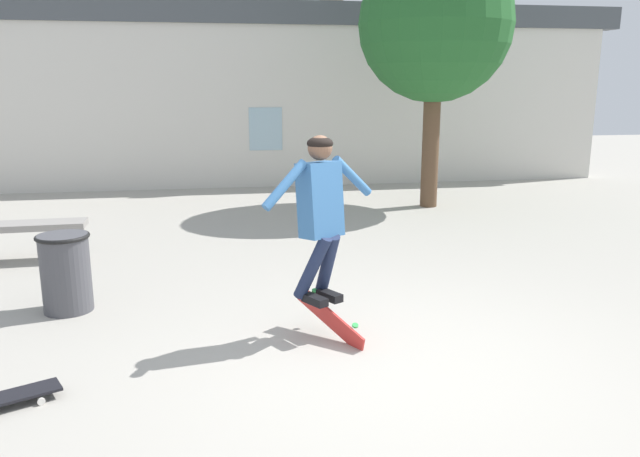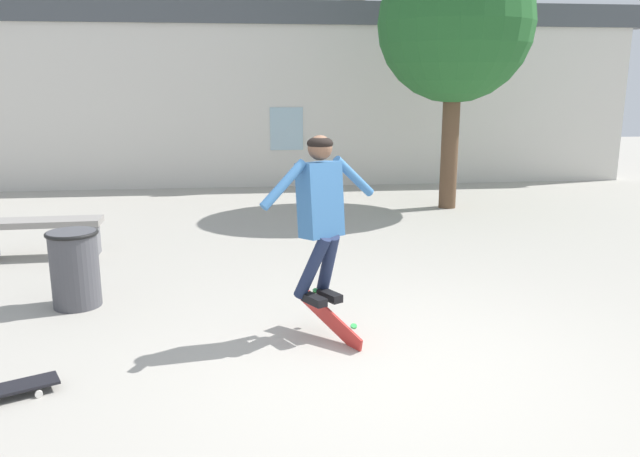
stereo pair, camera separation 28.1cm
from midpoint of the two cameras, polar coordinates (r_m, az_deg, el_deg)
ground_plane at (r=5.12m, az=6.98°, el=-12.41°), size 40.00×40.00×0.00m
building_backdrop at (r=13.65m, az=-1.90°, el=12.40°), size 15.74×0.52×4.75m
tree_right at (r=11.38m, az=13.01°, el=17.68°), size 2.65×2.65×4.50m
park_bench at (r=8.71m, az=-23.34°, el=-0.15°), size 1.53×0.46×0.50m
trash_bin at (r=6.65m, az=-20.40°, el=-3.32°), size 0.51×0.51×0.78m
skater at (r=5.30m, az=1.52°, el=2.12°), size 1.06×0.66×1.45m
skateboard_flipping at (r=5.55m, az=2.33°, el=-8.20°), size 0.47×0.76×0.47m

